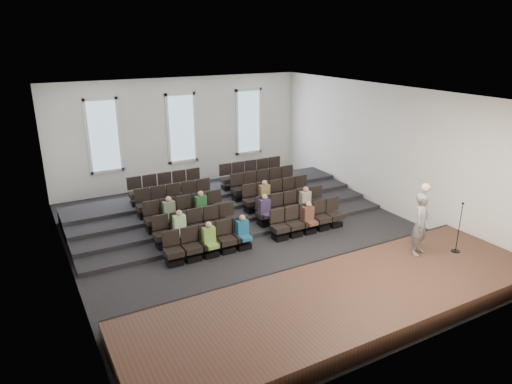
# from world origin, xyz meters

# --- Properties ---
(ground) EXTENTS (14.00, 14.00, 0.00)m
(ground) POSITION_xyz_m (0.00, 0.00, 0.00)
(ground) COLOR black
(ground) RESTS_ON ground
(ceiling) EXTENTS (12.00, 14.00, 0.02)m
(ceiling) POSITION_xyz_m (0.00, 0.00, 5.01)
(ceiling) COLOR white
(ceiling) RESTS_ON ground
(wall_back) EXTENTS (12.00, 0.04, 5.00)m
(wall_back) POSITION_xyz_m (0.00, 7.02, 2.50)
(wall_back) COLOR white
(wall_back) RESTS_ON ground
(wall_front) EXTENTS (12.00, 0.04, 5.00)m
(wall_front) POSITION_xyz_m (0.00, -7.02, 2.50)
(wall_front) COLOR white
(wall_front) RESTS_ON ground
(wall_left) EXTENTS (0.04, 14.00, 5.00)m
(wall_left) POSITION_xyz_m (-6.02, 0.00, 2.50)
(wall_left) COLOR white
(wall_left) RESTS_ON ground
(wall_right) EXTENTS (0.04, 14.00, 5.00)m
(wall_right) POSITION_xyz_m (6.02, 0.00, 2.50)
(wall_right) COLOR white
(wall_right) RESTS_ON ground
(stage) EXTENTS (11.80, 3.60, 0.50)m
(stage) POSITION_xyz_m (0.00, -5.10, 0.25)
(stage) COLOR #42291C
(stage) RESTS_ON ground
(stage_lip) EXTENTS (11.80, 0.06, 0.52)m
(stage_lip) POSITION_xyz_m (0.00, -3.33, 0.25)
(stage_lip) COLOR black
(stage_lip) RESTS_ON ground
(risers) EXTENTS (11.80, 4.80, 0.60)m
(risers) POSITION_xyz_m (0.00, 3.17, 0.20)
(risers) COLOR black
(risers) RESTS_ON ground
(seating_rows) EXTENTS (6.80, 4.70, 1.67)m
(seating_rows) POSITION_xyz_m (-0.00, 1.54, 0.68)
(seating_rows) COLOR black
(seating_rows) RESTS_ON ground
(windows) EXTENTS (8.44, 0.10, 3.24)m
(windows) POSITION_xyz_m (0.00, 6.95, 2.70)
(windows) COLOR white
(windows) RESTS_ON wall_back
(audience) EXTENTS (5.45, 2.64, 1.10)m
(audience) POSITION_xyz_m (-0.28, 0.45, 0.83)
(audience) COLOR #77A642
(audience) RESTS_ON seating_rows
(speaker) EXTENTS (0.83, 0.69, 1.93)m
(speaker) POSITION_xyz_m (3.31, -4.38, 1.47)
(speaker) COLOR slate
(speaker) RESTS_ON stage
(mic_stand) EXTENTS (0.27, 0.27, 1.61)m
(mic_stand) POSITION_xyz_m (4.42, -4.85, 0.98)
(mic_stand) COLOR black
(mic_stand) RESTS_ON stage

